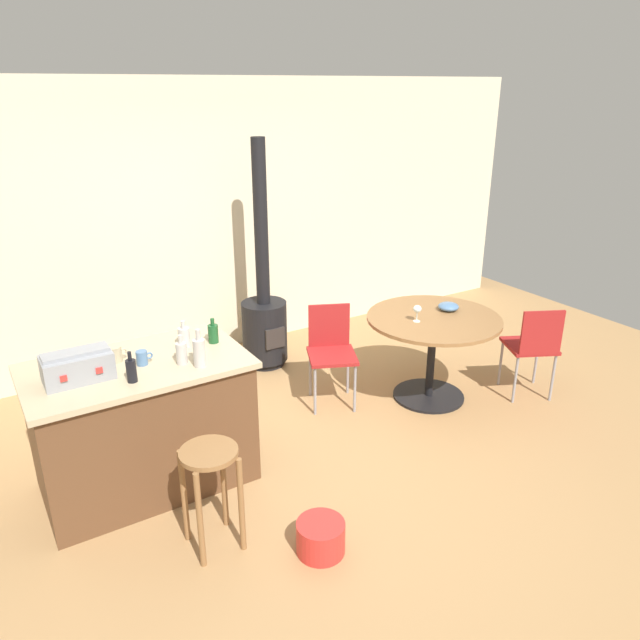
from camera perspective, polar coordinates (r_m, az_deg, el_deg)
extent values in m
plane|color=#A37A4C|center=(4.59, 1.18, -13.49)|extent=(8.80, 8.80, 0.00)
cube|color=beige|center=(6.11, -11.54, 8.94)|extent=(8.00, 0.10, 2.70)
cube|color=brown|center=(4.36, -16.30, -9.67)|extent=(1.36, 0.78, 0.88)
cube|color=tan|center=(4.15, -16.96, -4.21)|extent=(1.42, 0.84, 0.04)
cylinder|color=olive|center=(3.93, -9.07, -14.87)|extent=(0.04, 0.04, 0.64)
cylinder|color=olive|center=(3.86, -12.70, -15.90)|extent=(0.04, 0.04, 0.64)
cylinder|color=olive|center=(3.67, -11.26, -18.07)|extent=(0.04, 0.04, 0.64)
cylinder|color=olive|center=(3.74, -7.44, -16.92)|extent=(0.04, 0.04, 0.64)
cylinder|color=olive|center=(3.60, -10.47, -12.21)|extent=(0.34, 0.34, 0.03)
cylinder|color=black|center=(5.56, 10.18, -7.02)|extent=(0.63, 0.63, 0.02)
cylinder|color=black|center=(5.40, 10.42, -3.68)|extent=(0.07, 0.07, 0.74)
cylinder|color=olive|center=(5.25, 10.70, 0.13)|extent=(1.15, 1.15, 0.03)
cube|color=maroon|center=(5.66, 19.15, -2.32)|extent=(0.54, 0.54, 0.03)
cube|color=maroon|center=(5.43, 20.19, -1.18)|extent=(0.33, 0.18, 0.40)
cylinder|color=gray|center=(5.55, 17.94, -5.36)|extent=(0.02, 0.02, 0.45)
cylinder|color=gray|center=(5.69, 21.10, -5.11)|extent=(0.02, 0.02, 0.45)
cylinder|color=gray|center=(5.97, 19.71, -3.68)|extent=(0.02, 0.02, 0.45)
cylinder|color=gray|center=(5.83, 16.68, -3.89)|extent=(0.02, 0.02, 0.45)
cube|color=maroon|center=(5.17, 1.16, -3.41)|extent=(0.53, 0.53, 0.03)
cube|color=maroon|center=(5.26, 0.86, -0.57)|extent=(0.34, 0.17, 0.40)
cylinder|color=gray|center=(5.45, 2.64, -4.82)|extent=(0.02, 0.02, 0.44)
cylinder|color=gray|center=(5.40, -0.93, -5.03)|extent=(0.02, 0.02, 0.44)
cylinder|color=gray|center=(5.10, -0.47, -6.72)|extent=(0.02, 0.02, 0.44)
cylinder|color=gray|center=(5.15, 3.31, -6.47)|extent=(0.02, 0.02, 0.44)
cylinder|color=black|center=(6.10, -5.14, -3.85)|extent=(0.37, 0.37, 0.06)
cylinder|color=black|center=(5.97, -5.24, -1.02)|extent=(0.44, 0.44, 0.59)
cube|color=#2D2826|center=(5.79, -4.25, -1.73)|extent=(0.20, 0.02, 0.20)
cylinder|color=black|center=(5.65, -5.60, 9.02)|extent=(0.13, 0.13, 1.54)
cube|color=gray|center=(4.00, -21.90, -4.15)|extent=(0.41, 0.22, 0.17)
cube|color=gray|center=(3.96, -22.10, -2.88)|extent=(0.39, 0.13, 0.02)
cube|color=red|center=(3.89, -23.04, -5.11)|extent=(0.04, 0.01, 0.04)
cube|color=red|center=(3.91, -20.10, -4.49)|extent=(0.04, 0.01, 0.04)
cylinder|color=#B7B2AD|center=(4.29, -12.70, -1.59)|extent=(0.08, 0.08, 0.14)
cylinder|color=#B7B2AD|center=(4.26, -12.80, -0.43)|extent=(0.03, 0.03, 0.05)
cylinder|color=#B7B2AD|center=(3.96, -11.31, -3.08)|extent=(0.08, 0.08, 0.19)
cylinder|color=#B7B2AD|center=(3.91, -11.45, -1.37)|extent=(0.03, 0.03, 0.07)
cylinder|color=black|center=(3.88, -17.36, -4.61)|extent=(0.06, 0.06, 0.14)
cylinder|color=black|center=(3.83, -17.53, -3.27)|extent=(0.02, 0.02, 0.06)
cylinder|color=#B7B2AD|center=(4.03, -12.93, -3.08)|extent=(0.07, 0.07, 0.14)
cylinder|color=#B7B2AD|center=(4.00, -13.05, -1.78)|extent=(0.03, 0.03, 0.06)
cylinder|color=#194C23|center=(4.32, -10.05, -1.29)|extent=(0.07, 0.07, 0.13)
cylinder|color=#194C23|center=(4.28, -10.12, -0.17)|extent=(0.03, 0.03, 0.05)
cylinder|color=tan|center=(4.19, -18.77, -3.07)|extent=(0.09, 0.09, 0.11)
torus|color=tan|center=(4.20, -18.04, -2.85)|extent=(0.05, 0.01, 0.05)
cylinder|color=#4C7099|center=(4.09, -16.46, -3.45)|extent=(0.07, 0.07, 0.09)
torus|color=#4C7099|center=(4.10, -15.82, -3.25)|extent=(0.05, 0.01, 0.05)
cylinder|color=silver|center=(5.12, 9.10, -0.11)|extent=(0.06, 0.06, 0.00)
cylinder|color=silver|center=(5.11, 9.13, 0.33)|extent=(0.01, 0.01, 0.08)
ellipsoid|color=silver|center=(5.08, 9.17, 1.04)|extent=(0.07, 0.07, 0.06)
ellipsoid|color=#4C7099|center=(5.41, 12.03, 1.25)|extent=(0.18, 0.18, 0.07)
cylinder|color=red|center=(3.83, 0.06, -19.81)|extent=(0.29, 0.29, 0.20)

